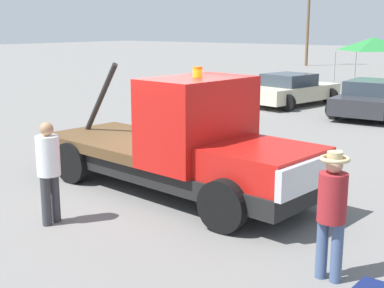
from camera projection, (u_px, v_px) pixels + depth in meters
name	position (u px, v px, depth m)	size (l,w,h in m)	color
ground_plane	(173.00, 191.00, 10.84)	(160.00, 160.00, 0.00)	slate
tow_truck	(187.00, 147.00, 10.37)	(6.44, 2.62, 2.55)	black
person_near_truck	(332.00, 206.00, 6.85)	(0.39, 0.39, 1.74)	#475B84
person_at_hood	(49.00, 166.00, 8.87)	(0.39, 0.39, 1.75)	#38383D
parked_car_cream	(291.00, 90.00, 22.41)	(2.97, 4.64, 1.34)	beige
parked_car_charcoal	(374.00, 98.00, 19.79)	(2.73, 4.93, 1.34)	#2D2D33
canopy_tent_green	(374.00, 44.00, 29.96)	(3.19, 3.19, 2.66)	#9E9EA3
utility_pole	(309.00, 6.00, 43.80)	(2.20, 0.24, 9.19)	brown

